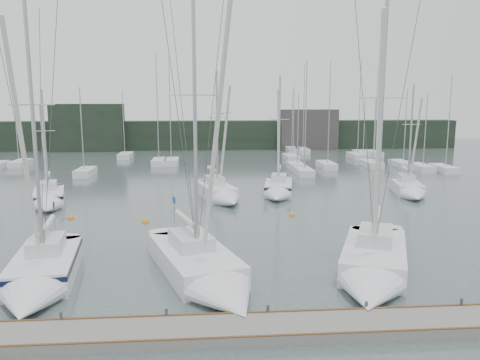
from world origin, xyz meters
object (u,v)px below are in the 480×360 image
at_px(buoy_c, 71,218).
at_px(sailboat_mid_d, 278,190).
at_px(sailboat_near_left, 39,278).
at_px(sailboat_mid_c, 221,195).
at_px(sailboat_near_center, 209,276).
at_px(sailboat_mid_a, 49,200).
at_px(buoy_a, 145,222).
at_px(sailboat_mid_e, 410,191).
at_px(buoy_b, 292,216).
at_px(sailboat_near_right, 373,270).

bearing_deg(buoy_c, sailboat_mid_d, 21.80).
bearing_deg(sailboat_mid_d, sailboat_near_left, -114.18).
bearing_deg(sailboat_mid_d, sailboat_mid_c, -152.15).
height_order(sailboat_near_center, sailboat_mid_a, sailboat_near_center).
relative_size(sailboat_mid_a, buoy_a, 20.15).
bearing_deg(sailboat_mid_a, sailboat_mid_d, -8.05).
xyz_separation_m(sailboat_mid_e, buoy_c, (-28.67, -5.85, -0.52)).
distance_m(sailboat_near_center, buoy_b, 14.81).
relative_size(sailboat_mid_a, sailboat_mid_c, 0.87).
bearing_deg(sailboat_mid_d, sailboat_mid_a, -161.34).
distance_m(sailboat_near_right, sailboat_mid_d, 20.40).
bearing_deg(buoy_a, sailboat_near_left, -105.90).
bearing_deg(buoy_b, sailboat_mid_a, 166.71).
bearing_deg(sailboat_mid_d, buoy_a, -131.98).
xyz_separation_m(sailboat_near_left, sailboat_mid_e, (26.40, 19.31, -0.07)).
distance_m(sailboat_mid_d, buoy_a, 13.69).
bearing_deg(buoy_c, sailboat_mid_e, 11.54).
relative_size(sailboat_near_right, sailboat_mid_c, 1.26).
height_order(sailboat_mid_a, sailboat_mid_d, sailboat_mid_d).
height_order(sailboat_mid_c, buoy_c, sailboat_mid_c).
xyz_separation_m(sailboat_near_right, sailboat_mid_c, (-6.62, 18.80, 0.01)).
bearing_deg(sailboat_near_right, sailboat_mid_c, 131.85).
xyz_separation_m(sailboat_mid_d, sailboat_mid_e, (12.02, -0.81, -0.04)).
relative_size(sailboat_mid_e, buoy_b, 22.21).
bearing_deg(sailboat_near_center, buoy_c, 107.99).
bearing_deg(sailboat_mid_a, sailboat_near_left, -89.03).
relative_size(sailboat_near_center, sailboat_mid_a, 1.48).
height_order(sailboat_mid_d, sailboat_mid_e, sailboat_mid_d).
bearing_deg(sailboat_mid_d, buoy_b, -79.06).
bearing_deg(buoy_a, sailboat_near_right, -44.64).
height_order(sailboat_near_left, sailboat_mid_d, sailboat_near_left).
distance_m(sailboat_mid_c, sailboat_mid_d, 5.47).
distance_m(sailboat_mid_d, sailboat_mid_e, 12.04).
bearing_deg(sailboat_near_center, sailboat_mid_d, 53.82).
height_order(sailboat_mid_a, buoy_c, sailboat_mid_a).
relative_size(sailboat_near_center, sailboat_mid_c, 1.28).
bearing_deg(sailboat_mid_c, sailboat_near_center, -109.96).
height_order(sailboat_mid_d, buoy_c, sailboat_mid_d).
distance_m(sailboat_mid_c, buoy_a, 8.77).
distance_m(sailboat_near_right, sailboat_mid_c, 19.93).
height_order(sailboat_mid_c, sailboat_mid_d, sailboat_mid_c).
bearing_deg(sailboat_near_center, sailboat_near_left, 159.63).
bearing_deg(sailboat_near_right, buoy_a, 157.82).
distance_m(sailboat_mid_e, buoy_b, 13.62).
bearing_deg(sailboat_mid_a, buoy_a, -48.84).
xyz_separation_m(sailboat_near_left, sailboat_near_center, (7.83, -0.27, -0.04)).
relative_size(sailboat_near_center, sailboat_mid_d, 1.31).
bearing_deg(sailboat_mid_c, sailboat_near_left, -132.20).
bearing_deg(buoy_b, buoy_a, -174.42).
relative_size(sailboat_mid_c, sailboat_mid_d, 1.02).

